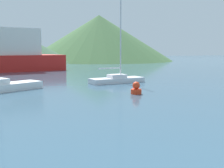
{
  "coord_description": "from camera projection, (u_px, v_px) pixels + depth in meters",
  "views": [
    {
      "loc": [
        -5.27,
        0.02,
        3.03
      ],
      "look_at": [
        -0.4,
        14.0,
        1.2
      ],
      "focal_mm": 45.0,
      "sensor_mm": 36.0,
      "label": 1
    }
  ],
  "objects": [
    {
      "name": "sailboat_inner",
      "position": [
        117.0,
        79.0,
        25.63
      ],
      "size": [
        5.28,
        2.54,
        7.7
      ],
      "rotation": [
        0.0,
        0.0,
        0.18
      ],
      "color": "silver",
      "rests_on": "ground_plane"
    },
    {
      "name": "hill_east",
      "position": [
        99.0,
        38.0,
        76.38
      ],
      "size": [
        39.8,
        39.8,
        12.27
      ],
      "color": "#3D6038",
      "rests_on": "ground_plane"
    },
    {
      "name": "buoy_marker",
      "position": [
        136.0,
        89.0,
        19.17
      ],
      "size": [
        0.73,
        0.73,
        0.85
      ],
      "color": "red",
      "rests_on": "ground_plane"
    },
    {
      "name": "hill_central",
      "position": [
        8.0,
        46.0,
        62.29
      ],
      "size": [
        30.19,
        30.19,
        7.67
      ],
      "color": "#38563D",
      "rests_on": "ground_plane"
    }
  ]
}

